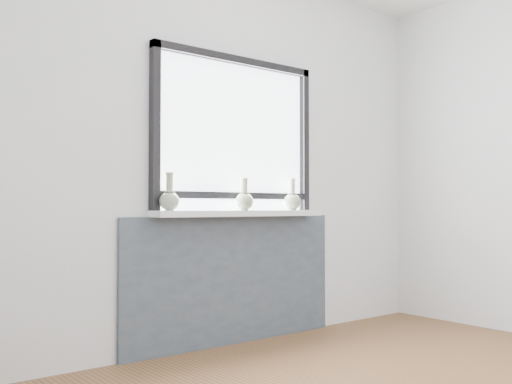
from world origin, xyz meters
TOP-DOWN VIEW (x-y plane):
  - back_wall at (0.00, 1.81)m, footprint 3.60×0.02m
  - apron_panel at (0.00, 1.78)m, footprint 1.70×0.03m
  - windowsill at (0.00, 1.71)m, footprint 1.32×0.18m
  - window at (0.00, 1.77)m, footprint 1.30×0.06m
  - vase_a at (-0.56, 1.69)m, footprint 0.12×0.12m
  - vase_b at (0.01, 1.69)m, footprint 0.13×0.13m
  - vase_c at (0.45, 1.70)m, footprint 0.13×0.13m

SIDE VIEW (x-z plane):
  - apron_panel at x=0.00m, z-range 0.00..0.86m
  - windowsill at x=0.00m, z-range 0.86..0.90m
  - vase_c at x=0.45m, z-range 0.86..1.09m
  - vase_b at x=0.01m, z-range 0.86..1.08m
  - vase_a at x=-0.56m, z-range 0.86..1.09m
  - back_wall at x=0.00m, z-range 0.00..2.60m
  - window at x=0.00m, z-range 0.92..1.97m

